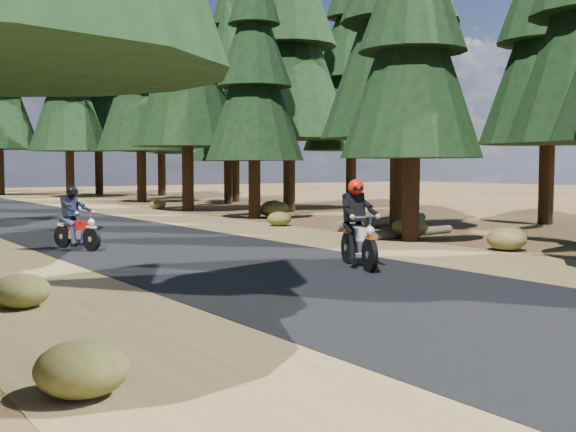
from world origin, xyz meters
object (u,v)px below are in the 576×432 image
object	(u,v)px
log_near	(382,222)
rider_lead	(358,239)
rider_follow	(77,229)
log_far	(414,232)

from	to	relation	value
log_near	rider_lead	size ratio (longest dim) A/B	2.66
rider_lead	rider_follow	world-z (taller)	rider_lead
log_near	log_far	distance (m)	3.57
log_near	log_far	size ratio (longest dim) A/B	1.57
log_near	rider_follow	world-z (taller)	rider_follow
log_near	rider_follow	bearing A→B (deg)	168.94
log_far	rider_lead	size ratio (longest dim) A/B	1.70
log_far	rider_lead	bearing A→B (deg)	-151.84
log_near	rider_follow	distance (m)	10.83
rider_lead	rider_follow	xyz separation A→B (m)	(-3.68, 6.26, -0.07)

